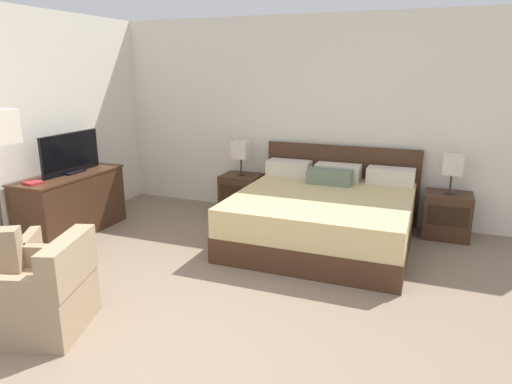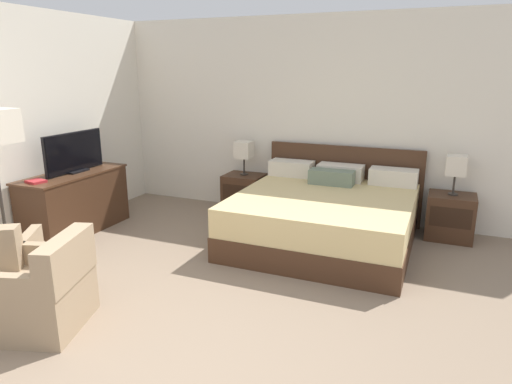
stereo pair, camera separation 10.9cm
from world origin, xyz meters
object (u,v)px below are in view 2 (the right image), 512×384
object	(u,v)px
table_lamp_right	(456,166)
book_red_cover	(36,181)
bed	(325,216)
nightstand_right	(450,217)
dresser	(75,202)
tv	(74,153)
armchair_companion	(42,293)
nightstand_left	(244,193)
table_lamp_left	(244,150)

from	to	relation	value
table_lamp_right	book_red_cover	world-z (taller)	table_lamp_right
bed	nightstand_right	distance (m)	1.52
dresser	tv	size ratio (longest dim) A/B	1.53
tv	armchair_companion	world-z (taller)	tv
nightstand_right	table_lamp_right	distance (m)	0.62
bed	nightstand_right	size ratio (longest dim) A/B	3.73
nightstand_left	nightstand_right	bearing A→B (deg)	0.00
tv	dresser	bearing A→B (deg)	-92.08
nightstand_left	dresser	xyz separation A→B (m)	(-1.61, -1.54, 0.12)
bed	book_red_cover	distance (m)	3.29
dresser	book_red_cover	xyz separation A→B (m)	(-0.01, -0.53, 0.38)
nightstand_left	nightstand_right	distance (m)	2.70
tv	table_lamp_left	bearing A→B (deg)	42.42
nightstand_left	table_lamp_right	size ratio (longest dim) A/B	1.16
dresser	tv	world-z (taller)	tv
dresser	nightstand_left	bearing A→B (deg)	43.67
table_lamp_left	nightstand_left	bearing A→B (deg)	-90.00
table_lamp_left	book_red_cover	bearing A→B (deg)	-128.11
nightstand_right	table_lamp_left	xyz separation A→B (m)	(-2.70, 0.00, 0.62)
nightstand_left	table_lamp_left	world-z (taller)	table_lamp_left
bed	dresser	bearing A→B (deg)	-164.32
nightstand_left	tv	xyz separation A→B (m)	(-1.61, -1.47, 0.71)
dresser	tv	xyz separation A→B (m)	(0.00, 0.07, 0.60)
book_red_cover	dresser	bearing A→B (deg)	88.97
table_lamp_left	tv	bearing A→B (deg)	-137.58
bed	tv	size ratio (longest dim) A/B	2.23
bed	nightstand_left	distance (m)	1.52
tv	book_red_cover	bearing A→B (deg)	-91.16
bed	armchair_companion	size ratio (longest dim) A/B	2.35
nightstand_right	table_lamp_left	size ratio (longest dim) A/B	1.16
nightstand_left	dresser	size ratio (longest dim) A/B	0.39
dresser	book_red_cover	world-z (taller)	book_red_cover
dresser	armchair_companion	bearing A→B (deg)	-52.56
nightstand_right	book_red_cover	size ratio (longest dim) A/B	2.81
table_lamp_right	tv	world-z (taller)	tv
nightstand_left	book_red_cover	distance (m)	2.67
bed	dresser	xyz separation A→B (m)	(-2.96, -0.83, 0.07)
bed	table_lamp_right	size ratio (longest dim) A/B	4.32
bed	tv	world-z (taller)	tv
bed	table_lamp_left	distance (m)	1.63
table_lamp_left	dresser	bearing A→B (deg)	-136.30
table_lamp_right	book_red_cover	bearing A→B (deg)	-154.44
table_lamp_left	tv	distance (m)	2.18
nightstand_left	bed	bearing A→B (deg)	-27.65
table_lamp_left	tv	xyz separation A→B (m)	(-1.61, -1.47, 0.10)
table_lamp_left	table_lamp_right	size ratio (longest dim) A/B	1.00
nightstand_left	table_lamp_right	xyz separation A→B (m)	(2.70, 0.00, 0.62)
nightstand_left	table_lamp_left	distance (m)	0.62
nightstand_right	dresser	xyz separation A→B (m)	(-4.31, -1.54, 0.12)
nightstand_left	table_lamp_left	bearing A→B (deg)	90.00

